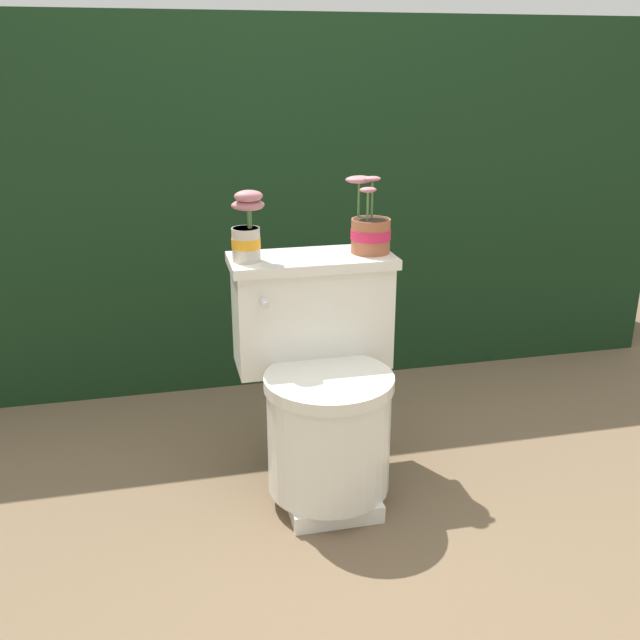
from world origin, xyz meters
name	(u,v)px	position (x,y,z in m)	size (l,w,h in m)	color
ground_plane	(357,500)	(0.00, 0.00, 0.00)	(12.00, 12.00, 0.00)	brown
hedge_backdrop	(280,195)	(0.00, 1.28, 0.71)	(3.18, 0.76, 1.43)	black
toilet	(322,385)	(-0.08, 0.11, 0.34)	(0.50, 0.53, 0.71)	silver
potted_plant_left	(247,229)	(-0.28, 0.23, 0.81)	(0.10, 0.08, 0.21)	beige
potted_plant_midleft	(370,230)	(0.10, 0.25, 0.78)	(0.13, 0.13, 0.23)	#9E5638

